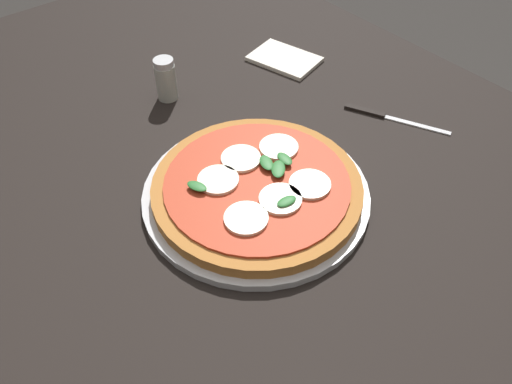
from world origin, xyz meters
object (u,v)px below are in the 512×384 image
knife (383,116)px  pepper_shaker (166,79)px  dining_table (203,228)px  serving_tray (256,194)px  pizza (257,187)px  napkin (284,59)px

knife → pepper_shaker: pepper_shaker is taller
dining_table → knife: bearing=80.6°
serving_tray → knife: 0.29m
dining_table → pizza: size_ratio=4.77×
serving_tray → napkin: 0.38m
serving_tray → pepper_shaker: size_ratio=4.27×
pizza → knife: pizza is taller
pizza → napkin: size_ratio=2.35×
pizza → pepper_shaker: bearing=172.8°
pepper_shaker → serving_tray: bearing=-7.2°
dining_table → napkin: (-0.19, 0.34, 0.09)m
serving_tray → knife: (-0.01, 0.29, -0.00)m
knife → pepper_shaker: (-0.29, -0.26, 0.04)m
pizza → pepper_shaker: (-0.30, 0.04, 0.02)m
knife → pepper_shaker: 0.39m
dining_table → pepper_shaker: pepper_shaker is taller
dining_table → napkin: bearing=118.7°
serving_tray → pizza: bearing=-8.6°
knife → pepper_shaker: bearing=-138.3°
serving_tray → napkin: bearing=131.7°
dining_table → pizza: 0.14m
pizza → serving_tray: bearing=171.4°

